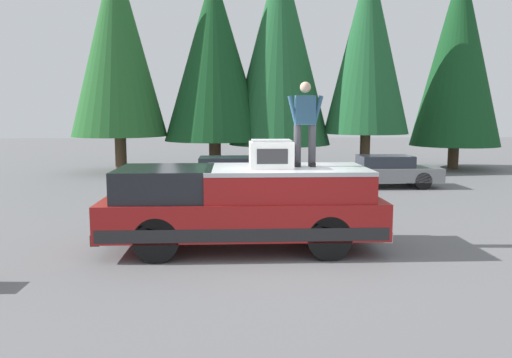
{
  "coord_description": "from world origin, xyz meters",
  "views": [
    {
      "loc": [
        -9.7,
        0.81,
        2.74
      ],
      "look_at": [
        0.85,
        0.31,
        1.35
      ],
      "focal_mm": 35.78,
      "sensor_mm": 36.0,
      "label": 1
    }
  ],
  "objects_px": {
    "compressor_unit": "(271,154)",
    "person_on_truck_bed": "(305,122)",
    "pickup_truck": "(243,206)",
    "parked_car_white": "(224,173)",
    "parked_car_grey": "(383,171)"
  },
  "relations": [
    {
      "from": "person_on_truck_bed",
      "to": "parked_car_grey",
      "type": "bearing_deg",
      "value": -26.49
    },
    {
      "from": "person_on_truck_bed",
      "to": "parked_car_grey",
      "type": "height_order",
      "value": "person_on_truck_bed"
    },
    {
      "from": "compressor_unit",
      "to": "parked_car_white",
      "type": "height_order",
      "value": "compressor_unit"
    },
    {
      "from": "pickup_truck",
      "to": "parked_car_grey",
      "type": "height_order",
      "value": "pickup_truck"
    },
    {
      "from": "compressor_unit",
      "to": "person_on_truck_bed",
      "type": "height_order",
      "value": "person_on_truck_bed"
    },
    {
      "from": "pickup_truck",
      "to": "compressor_unit",
      "type": "distance_m",
      "value": 1.2
    },
    {
      "from": "person_on_truck_bed",
      "to": "parked_car_white",
      "type": "relative_size",
      "value": 0.41
    },
    {
      "from": "parked_car_grey",
      "to": "parked_car_white",
      "type": "height_order",
      "value": "same"
    },
    {
      "from": "compressor_unit",
      "to": "parked_car_grey",
      "type": "distance_m",
      "value": 9.86
    },
    {
      "from": "parked_car_white",
      "to": "compressor_unit",
      "type": "bearing_deg",
      "value": -172.68
    },
    {
      "from": "parked_car_grey",
      "to": "parked_car_white",
      "type": "distance_m",
      "value": 5.84
    },
    {
      "from": "pickup_truck",
      "to": "parked_car_grey",
      "type": "xyz_separation_m",
      "value": [
        8.33,
        -5.33,
        -0.29
      ]
    },
    {
      "from": "pickup_truck",
      "to": "parked_car_white",
      "type": "relative_size",
      "value": 1.35
    },
    {
      "from": "pickup_truck",
      "to": "parked_car_white",
      "type": "xyz_separation_m",
      "value": [
        8.0,
        0.5,
        -0.29
      ]
    },
    {
      "from": "compressor_unit",
      "to": "parked_car_white",
      "type": "xyz_separation_m",
      "value": [
        8.19,
        1.05,
        -1.35
      ]
    }
  ]
}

